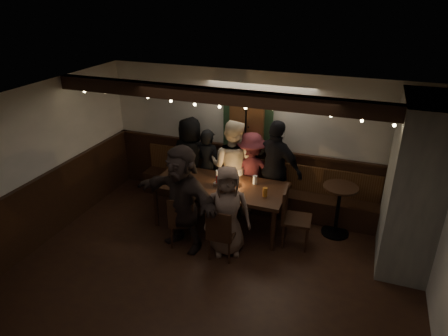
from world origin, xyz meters
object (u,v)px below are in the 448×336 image
at_px(person_a, 191,159).
at_px(person_d, 251,172).
at_px(person_e, 276,169).
at_px(high_top, 338,204).
at_px(person_f, 182,198).
at_px(chair_end, 291,213).
at_px(chair_near_left, 181,219).
at_px(person_b, 208,167).
at_px(dining_table, 220,188).
at_px(chair_near_right, 220,232).
at_px(person_c, 232,166).
at_px(person_g, 227,211).

xyz_separation_m(person_a, person_d, (1.24, -0.02, -0.07)).
bearing_deg(person_e, high_top, -173.88).
bearing_deg(person_f, person_e, 71.49).
relative_size(chair_end, person_f, 0.57).
relative_size(chair_near_left, person_b, 0.60).
xyz_separation_m(high_top, person_b, (-2.51, 0.27, 0.18)).
distance_m(dining_table, chair_end, 1.31).
height_order(chair_near_left, chair_near_right, chair_near_left).
bearing_deg(person_d, chair_near_right, 67.90).
relative_size(chair_end, person_b, 0.66).
bearing_deg(person_d, person_a, -23.87).
bearing_deg(dining_table, person_a, 139.71).
relative_size(person_b, person_e, 0.84).
distance_m(chair_near_left, person_e, 1.97).
xyz_separation_m(person_c, person_d, (0.33, 0.10, -0.11)).
bearing_deg(person_d, high_top, 146.31).
xyz_separation_m(person_e, person_g, (-0.42, -1.43, -0.16)).
distance_m(person_a, person_b, 0.40).
xyz_separation_m(chair_near_left, person_f, (0.02, 0.02, 0.37)).
bearing_deg(person_e, person_d, 18.48).
xyz_separation_m(dining_table, person_e, (0.80, 0.74, 0.17)).
xyz_separation_m(person_b, person_c, (0.52, -0.07, 0.12)).
height_order(chair_near_left, person_b, person_b).
relative_size(person_d, person_f, 0.87).
bearing_deg(person_a, chair_near_right, 127.56).
bearing_deg(person_f, person_d, 84.84).
xyz_separation_m(person_b, person_d, (0.85, 0.03, 0.01)).
relative_size(chair_near_right, person_g, 0.59).
height_order(chair_near_right, chair_end, chair_end).
bearing_deg(chair_near_right, person_d, 91.07).
bearing_deg(person_e, person_c, 26.15).
bearing_deg(chair_near_right, chair_end, 41.03).
xyz_separation_m(chair_end, person_g, (-0.90, -0.58, 0.18)).
bearing_deg(chair_near_left, dining_table, 65.45).
height_order(chair_end, person_d, person_d).
xyz_separation_m(chair_near_right, chair_end, (0.93, 0.81, 0.07)).
bearing_deg(high_top, person_c, 174.02).
bearing_deg(high_top, person_d, 169.48).
relative_size(person_c, person_e, 0.97).
xyz_separation_m(chair_near_left, chair_end, (1.65, 0.69, 0.06)).
distance_m(person_b, person_g, 1.68).
xyz_separation_m(dining_table, person_a, (-0.91, 0.77, 0.09)).
height_order(person_c, person_f, person_c).
bearing_deg(person_e, chair_near_left, 72.98).
bearing_deg(person_d, chair_end, 114.73).
relative_size(dining_table, person_e, 1.26).
bearing_deg(chair_end, chair_near_right, -138.97).
height_order(person_b, person_f, person_f).
relative_size(chair_end, person_e, 0.56).
bearing_deg(person_c, chair_end, 151.26).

